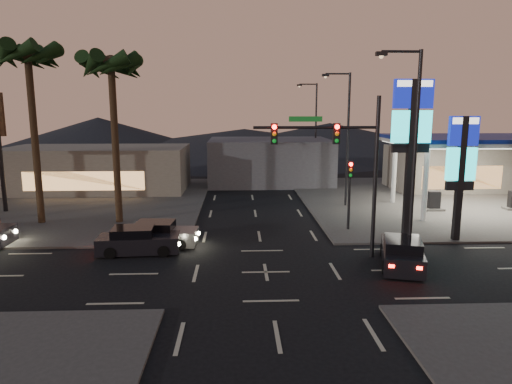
{
  "coord_description": "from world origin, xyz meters",
  "views": [
    {
      "loc": [
        -1.28,
        -19.86,
        7.35
      ],
      "look_at": [
        -0.28,
        4.09,
        3.0
      ],
      "focal_mm": 32.0,
      "sensor_mm": 36.0,
      "label": 1
    }
  ],
  "objects_px": {
    "gas_station": "(480,142)",
    "car_lane_b_front": "(159,235)",
    "suv_station": "(402,253)",
    "pylon_sign_tall": "(411,127)",
    "traffic_signal_mast": "(341,154)",
    "pylon_sign_short": "(461,159)",
    "car_lane_a_front": "(138,241)"
  },
  "relations": [
    {
      "from": "gas_station",
      "to": "car_lane_b_front",
      "type": "xyz_separation_m",
      "value": [
        -21.56,
        -7.61,
        -4.46
      ]
    },
    {
      "from": "suv_station",
      "to": "gas_station",
      "type": "bearing_deg",
      "value": 50.34
    },
    {
      "from": "pylon_sign_tall",
      "to": "car_lane_b_front",
      "type": "height_order",
      "value": "pylon_sign_tall"
    },
    {
      "from": "gas_station",
      "to": "pylon_sign_tall",
      "type": "height_order",
      "value": "pylon_sign_tall"
    },
    {
      "from": "pylon_sign_tall",
      "to": "traffic_signal_mast",
      "type": "relative_size",
      "value": 1.12
    },
    {
      "from": "pylon_sign_short",
      "to": "car_lane_a_front",
      "type": "distance_m",
      "value": 17.96
    },
    {
      "from": "car_lane_b_front",
      "to": "suv_station",
      "type": "xyz_separation_m",
      "value": [
        12.04,
        -3.87,
        0.03
      ]
    },
    {
      "from": "car_lane_b_front",
      "to": "pylon_sign_short",
      "type": "bearing_deg",
      "value": 0.38
    },
    {
      "from": "pylon_sign_tall",
      "to": "pylon_sign_short",
      "type": "distance_m",
      "value": 3.2
    },
    {
      "from": "pylon_sign_tall",
      "to": "suv_station",
      "type": "height_order",
      "value": "pylon_sign_tall"
    },
    {
      "from": "car_lane_b_front",
      "to": "pylon_sign_tall",
      "type": "bearing_deg",
      "value": 4.52
    },
    {
      "from": "car_lane_a_front",
      "to": "pylon_sign_tall",
      "type": "bearing_deg",
      "value": 9.03
    },
    {
      "from": "traffic_signal_mast",
      "to": "suv_station",
      "type": "bearing_deg",
      "value": -28.33
    },
    {
      "from": "car_lane_a_front",
      "to": "traffic_signal_mast",
      "type": "bearing_deg",
      "value": -6.35
    },
    {
      "from": "suv_station",
      "to": "pylon_sign_short",
      "type": "bearing_deg",
      "value": 41.38
    },
    {
      "from": "gas_station",
      "to": "pylon_sign_tall",
      "type": "bearing_deg",
      "value": -139.09
    },
    {
      "from": "car_lane_a_front",
      "to": "car_lane_b_front",
      "type": "height_order",
      "value": "car_lane_a_front"
    },
    {
      "from": "pylon_sign_short",
      "to": "pylon_sign_tall",
      "type": "bearing_deg",
      "value": 158.2
    },
    {
      "from": "pylon_sign_tall",
      "to": "suv_station",
      "type": "bearing_deg",
      "value": -112.07
    },
    {
      "from": "pylon_sign_tall",
      "to": "car_lane_b_front",
      "type": "relative_size",
      "value": 2.13
    },
    {
      "from": "pylon_sign_short",
      "to": "car_lane_b_front",
      "type": "relative_size",
      "value": 1.66
    },
    {
      "from": "gas_station",
      "to": "car_lane_a_front",
      "type": "relative_size",
      "value": 2.82
    },
    {
      "from": "pylon_sign_tall",
      "to": "gas_station",
      "type": "bearing_deg",
      "value": 40.91
    },
    {
      "from": "pylon_sign_tall",
      "to": "pylon_sign_short",
      "type": "relative_size",
      "value": 1.29
    },
    {
      "from": "gas_station",
      "to": "traffic_signal_mast",
      "type": "bearing_deg",
      "value": -140.72
    },
    {
      "from": "gas_station",
      "to": "traffic_signal_mast",
      "type": "relative_size",
      "value": 1.53
    },
    {
      "from": "gas_station",
      "to": "suv_station",
      "type": "relative_size",
      "value": 2.69
    },
    {
      "from": "traffic_signal_mast",
      "to": "car_lane_a_front",
      "type": "xyz_separation_m",
      "value": [
        -10.21,
        1.14,
        -4.59
      ]
    },
    {
      "from": "car_lane_a_front",
      "to": "suv_station",
      "type": "height_order",
      "value": "suv_station"
    },
    {
      "from": "traffic_signal_mast",
      "to": "car_lane_b_front",
      "type": "bearing_deg",
      "value": 165.55
    },
    {
      "from": "pylon_sign_short",
      "to": "suv_station",
      "type": "xyz_separation_m",
      "value": [
        -4.52,
        -3.98,
        -4.0
      ]
    },
    {
      "from": "car_lane_a_front",
      "to": "gas_station",
      "type": "bearing_deg",
      "value": 21.57
    }
  ]
}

